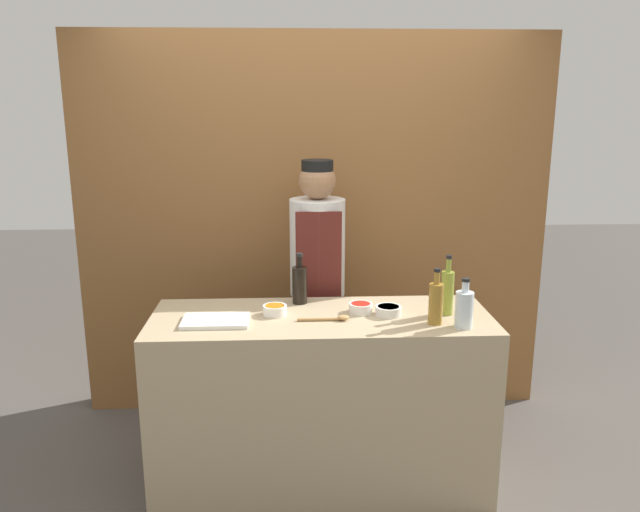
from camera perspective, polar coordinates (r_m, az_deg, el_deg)
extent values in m
plane|color=#4C4742|center=(3.57, 0.10, -19.86)|extent=(14.00, 14.00, 0.00)
cube|color=brown|center=(4.00, -0.58, 2.64)|extent=(2.96, 0.18, 2.40)
cube|color=tan|center=(3.33, 0.11, -13.13)|extent=(1.71, 0.62, 0.94)
cylinder|color=white|center=(3.19, 3.74, -4.76)|extent=(0.12, 0.12, 0.05)
cylinder|color=red|center=(3.19, 3.74, -4.47)|extent=(0.10, 0.10, 0.01)
cylinder|color=white|center=(3.17, 6.26, -4.97)|extent=(0.13, 0.13, 0.05)
cylinder|color=green|center=(3.17, 6.27, -4.70)|extent=(0.11, 0.11, 0.01)
cylinder|color=white|center=(3.16, -4.15, -4.95)|extent=(0.12, 0.12, 0.05)
cylinder|color=orange|center=(3.16, -4.16, -4.66)|extent=(0.10, 0.10, 0.01)
cube|color=white|center=(3.09, -9.52, -5.87)|extent=(0.32, 0.20, 0.02)
cylinder|color=silver|center=(3.04, 13.04, -4.82)|extent=(0.09, 0.09, 0.17)
cylinder|color=silver|center=(3.01, 13.16, -2.76)|extent=(0.03, 0.03, 0.05)
cylinder|color=black|center=(3.00, 13.19, -2.14)|extent=(0.04, 0.04, 0.01)
cylinder|color=olive|center=(3.20, 11.56, -3.36)|extent=(0.06, 0.06, 0.22)
cylinder|color=olive|center=(3.16, 11.69, -0.86)|extent=(0.03, 0.03, 0.07)
cylinder|color=black|center=(3.15, 11.73, -0.10)|extent=(0.03, 0.03, 0.02)
cylinder|color=olive|center=(3.06, 10.53, -4.34)|extent=(0.07, 0.07, 0.20)
cylinder|color=olive|center=(3.02, 10.64, -1.99)|extent=(0.03, 0.03, 0.06)
cylinder|color=black|center=(3.01, 10.67, -1.28)|extent=(0.03, 0.03, 0.02)
cylinder|color=black|center=(3.32, -1.87, -2.69)|extent=(0.08, 0.08, 0.20)
cylinder|color=black|center=(3.28, -1.88, -0.54)|extent=(0.03, 0.03, 0.06)
cylinder|color=black|center=(3.27, -1.89, 0.11)|extent=(0.04, 0.04, 0.02)
cylinder|color=#B2844C|center=(3.07, -0.15, -5.82)|extent=(0.21, 0.02, 0.02)
ellipsoid|color=#B2844C|center=(3.08, 2.14, -5.63)|extent=(0.06, 0.04, 0.02)
cylinder|color=#28282D|center=(3.84, -0.23, -9.73)|extent=(0.23, 0.23, 0.88)
cylinder|color=silver|center=(3.62, -0.24, 0.81)|extent=(0.32, 0.32, 0.56)
cube|color=#561E19|center=(3.47, -0.13, -0.12)|extent=(0.26, 0.02, 0.52)
sphere|color=#9E704C|center=(3.55, -0.24, 6.90)|extent=(0.21, 0.21, 0.21)
cylinder|color=black|center=(3.54, -0.25, 8.18)|extent=(0.18, 0.18, 0.07)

